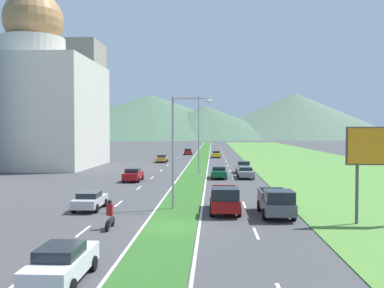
{
  "coord_description": "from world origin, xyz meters",
  "views": [
    {
      "loc": [
        2.6,
        -25.65,
        6.01
      ],
      "look_at": [
        -0.63,
        38.71,
        3.88
      ],
      "focal_mm": 39.39,
      "sensor_mm": 36.0,
      "label": 1
    }
  ],
  "objects_px": {
    "street_lamp_mid": "(196,130)",
    "car_8": "(245,172)",
    "car_1": "(90,200)",
    "car_4": "(62,263)",
    "car_0": "(133,175)",
    "car_3": "(244,167)",
    "car_2": "(216,154)",
    "car_6": "(188,152)",
    "car_7": "(219,172)",
    "billboard_roadside": "(381,152)",
    "pickup_truck_1": "(225,199)",
    "pickup_truck_0": "(276,202)",
    "motorcycle_rider": "(110,217)",
    "street_lamp_near": "(178,144)",
    "car_5": "(162,158)"
  },
  "relations": [
    {
      "from": "car_8",
      "to": "motorcycle_rider",
      "type": "bearing_deg",
      "value": -20.45
    },
    {
      "from": "car_5",
      "to": "billboard_roadside",
      "type": "bearing_deg",
      "value": -158.49
    },
    {
      "from": "street_lamp_mid",
      "to": "car_8",
      "type": "distance_m",
      "value": 8.96
    },
    {
      "from": "car_5",
      "to": "pickup_truck_0",
      "type": "xyz_separation_m",
      "value": [
        13.9,
        -48.69,
        0.26
      ]
    },
    {
      "from": "street_lamp_mid",
      "to": "pickup_truck_1",
      "type": "relative_size",
      "value": 1.96
    },
    {
      "from": "car_5",
      "to": "street_lamp_mid",
      "type": "bearing_deg",
      "value": -161.57
    },
    {
      "from": "car_0",
      "to": "motorcycle_rider",
      "type": "xyz_separation_m",
      "value": [
        3.14,
        -23.78,
        -0.03
      ]
    },
    {
      "from": "car_1",
      "to": "car_4",
      "type": "xyz_separation_m",
      "value": [
        3.34,
        -15.03,
        0.07
      ]
    },
    {
      "from": "car_0",
      "to": "car_3",
      "type": "height_order",
      "value": "car_3"
    },
    {
      "from": "billboard_roadside",
      "to": "pickup_truck_0",
      "type": "height_order",
      "value": "billboard_roadside"
    },
    {
      "from": "street_lamp_near",
      "to": "car_7",
      "type": "height_order",
      "value": "street_lamp_near"
    },
    {
      "from": "car_1",
      "to": "pickup_truck_1",
      "type": "xyz_separation_m",
      "value": [
        10.15,
        -0.77,
        0.27
      ]
    },
    {
      "from": "billboard_roadside",
      "to": "car_0",
      "type": "distance_m",
      "value": 29.89
    },
    {
      "from": "car_0",
      "to": "motorcycle_rider",
      "type": "relative_size",
      "value": 2.15
    },
    {
      "from": "car_1",
      "to": "pickup_truck_1",
      "type": "relative_size",
      "value": 0.74
    },
    {
      "from": "street_lamp_near",
      "to": "car_3",
      "type": "xyz_separation_m",
      "value": [
        6.95,
        27.41,
        -4.15
      ]
    },
    {
      "from": "billboard_roadside",
      "to": "car_2",
      "type": "xyz_separation_m",
      "value": [
        -9.87,
        65.12,
        -3.91
      ]
    },
    {
      "from": "car_3",
      "to": "car_5",
      "type": "height_order",
      "value": "car_3"
    },
    {
      "from": "pickup_truck_1",
      "to": "street_lamp_near",
      "type": "bearing_deg",
      "value": -109.91
    },
    {
      "from": "street_lamp_near",
      "to": "car_5",
      "type": "bearing_deg",
      "value": 98.39
    },
    {
      "from": "car_4",
      "to": "car_5",
      "type": "distance_m",
      "value": 61.98
    },
    {
      "from": "pickup_truck_0",
      "to": "billboard_roadside",
      "type": "bearing_deg",
      "value": 69.62
    },
    {
      "from": "car_2",
      "to": "car_8",
      "type": "relative_size",
      "value": 0.94
    },
    {
      "from": "car_0",
      "to": "car_4",
      "type": "xyz_separation_m",
      "value": [
        3.44,
        -32.78,
        0.0
      ]
    },
    {
      "from": "car_7",
      "to": "pickup_truck_1",
      "type": "xyz_separation_m",
      "value": [
        0.12,
        -22.1,
        0.23
      ]
    },
    {
      "from": "street_lamp_near",
      "to": "car_5",
      "type": "relative_size",
      "value": 1.94
    },
    {
      "from": "car_6",
      "to": "car_7",
      "type": "xyz_separation_m",
      "value": [
        6.85,
        -50.26,
        -0.0
      ]
    },
    {
      "from": "billboard_roadside",
      "to": "car_0",
      "type": "relative_size",
      "value": 1.45
    },
    {
      "from": "billboard_roadside",
      "to": "car_8",
      "type": "xyz_separation_m",
      "value": [
        -6.54,
        25.74,
        -3.92
      ]
    },
    {
      "from": "billboard_roadside",
      "to": "pickup_truck_0",
      "type": "relative_size",
      "value": 1.15
    },
    {
      "from": "car_7",
      "to": "pickup_truck_0",
      "type": "distance_m",
      "value": 23.47
    },
    {
      "from": "car_1",
      "to": "motorcycle_rider",
      "type": "xyz_separation_m",
      "value": [
        3.03,
        -6.03,
        0.03
      ]
    },
    {
      "from": "car_5",
      "to": "car_6",
      "type": "relative_size",
      "value": 0.94
    },
    {
      "from": "billboard_roadside",
      "to": "car_8",
      "type": "distance_m",
      "value": 26.85
    },
    {
      "from": "billboard_roadside",
      "to": "car_5",
      "type": "distance_m",
      "value": 54.95
    },
    {
      "from": "car_5",
      "to": "car_8",
      "type": "relative_size",
      "value": 0.93
    },
    {
      "from": "car_1",
      "to": "pickup_truck_0",
      "type": "relative_size",
      "value": 0.74
    },
    {
      "from": "car_1",
      "to": "car_5",
      "type": "distance_m",
      "value": 46.84
    },
    {
      "from": "car_5",
      "to": "car_8",
      "type": "bearing_deg",
      "value": -151.77
    },
    {
      "from": "pickup_truck_0",
      "to": "car_4",
      "type": "bearing_deg",
      "value": -38.1
    },
    {
      "from": "car_4",
      "to": "pickup_truck_0",
      "type": "bearing_deg",
      "value": -38.1
    },
    {
      "from": "billboard_roadside",
      "to": "car_1",
      "type": "distance_m",
      "value": 20.68
    },
    {
      "from": "car_0",
      "to": "pickup_truck_0",
      "type": "xyz_separation_m",
      "value": [
        13.78,
        -19.59,
        0.21
      ]
    },
    {
      "from": "car_2",
      "to": "car_8",
      "type": "xyz_separation_m",
      "value": [
        3.33,
        -39.38,
        -0.01
      ]
    },
    {
      "from": "street_lamp_near",
      "to": "street_lamp_mid",
      "type": "bearing_deg",
      "value": 89.03
    },
    {
      "from": "car_6",
      "to": "pickup_truck_1",
      "type": "height_order",
      "value": "pickup_truck_1"
    },
    {
      "from": "billboard_roadside",
      "to": "car_7",
      "type": "height_order",
      "value": "billboard_roadside"
    },
    {
      "from": "car_1",
      "to": "pickup_truck_0",
      "type": "height_order",
      "value": "pickup_truck_0"
    },
    {
      "from": "street_lamp_mid",
      "to": "car_3",
      "type": "height_order",
      "value": "street_lamp_mid"
    },
    {
      "from": "car_6",
      "to": "car_4",
      "type": "bearing_deg",
      "value": -179.89
    }
  ]
}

